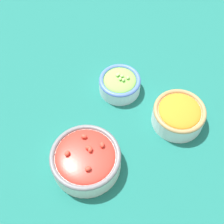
% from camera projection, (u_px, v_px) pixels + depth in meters
% --- Properties ---
extents(ground_plane, '(3.00, 3.00, 0.00)m').
position_uv_depth(ground_plane, '(112.00, 118.00, 0.84)').
color(ground_plane, '#196056').
extents(bowl_cherry_tomatoes, '(0.17, 0.17, 0.07)m').
position_uv_depth(bowl_cherry_tomatoes, '(86.00, 159.00, 0.73)').
color(bowl_cherry_tomatoes, silver).
rests_on(bowl_cherry_tomatoes, ground_plane).
extents(bowl_lettuce, '(0.12, 0.12, 0.06)m').
position_uv_depth(bowl_lettuce, '(120.00, 83.00, 0.86)').
color(bowl_lettuce, silver).
rests_on(bowl_lettuce, ground_plane).
extents(bowl_carrots, '(0.14, 0.14, 0.06)m').
position_uv_depth(bowl_carrots, '(179.00, 114.00, 0.80)').
color(bowl_carrots, white).
rests_on(bowl_carrots, ground_plane).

